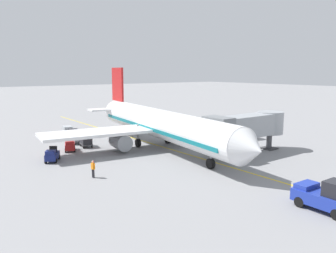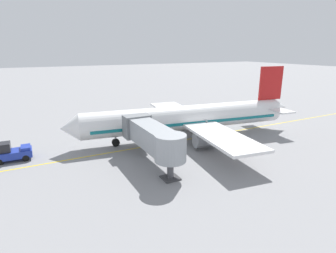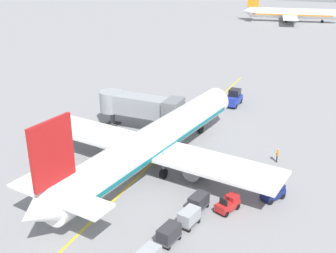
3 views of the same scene
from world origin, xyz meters
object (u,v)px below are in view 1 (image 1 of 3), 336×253
baggage_tug_lead (52,155)px  baggage_cart_third_in_train (74,133)px  pushback_tractor (328,197)px  baggage_tug_trailing (70,146)px  ground_crew_wing_walker (93,168)px  baggage_cart_tail_end (68,130)px  jet_bridge (247,126)px  baggage_cart_front (86,140)px  parked_airliner (159,124)px  baggage_cart_second_in_train (77,137)px

baggage_tug_lead → baggage_cart_third_in_train: baggage_tug_lead is taller
pushback_tractor → baggage_tug_trailing: size_ratio=1.61×
baggage_tug_trailing → ground_crew_wing_walker: 12.29m
baggage_cart_tail_end → baggage_tug_trailing: bearing=70.7°
baggage_tug_lead → baggage_cart_tail_end: 15.46m
ground_crew_wing_walker → jet_bridge: bearing=172.8°
baggage_tug_lead → baggage_cart_front: (-6.16, -4.77, 0.24)m
parked_airliner → baggage_tug_trailing: bearing=-27.0°
ground_crew_wing_walker → parked_airliner: bearing=-151.6°
pushback_tractor → baggage_tug_lead: size_ratio=1.61×
baggage_tug_trailing → baggage_cart_front: bearing=-159.0°
jet_bridge → baggage_cart_front: size_ratio=4.07×
pushback_tractor → baggage_tug_trailing: 30.67m
parked_airliner → baggage_cart_tail_end: parked_airliner is taller
pushback_tractor → baggage_cart_tail_end: pushback_tractor is taller
parked_airliner → baggage_cart_front: size_ratio=12.54×
jet_bridge → baggage_tug_trailing: jet_bridge is taller
baggage_tug_lead → baggage_cart_tail_end: (-7.05, -13.76, 0.24)m
jet_bridge → baggage_cart_third_in_train: jet_bridge is taller
baggage_cart_second_in_train → baggage_cart_third_in_train: (-0.68, -2.93, 0.00)m
baggage_cart_front → pushback_tractor: bearing=99.7°
parked_airliner → pushback_tractor: parked_airliner is taller
pushback_tractor → baggage_cart_second_in_train: size_ratio=1.49×
baggage_cart_second_in_train → baggage_cart_third_in_train: same height
baggage_cart_front → baggage_cart_tail_end: same height
pushback_tractor → baggage_cart_third_in_train: pushback_tractor is taller
baggage_cart_second_in_train → ground_crew_wing_walker: ground_crew_wing_walker is taller
baggage_cart_second_in_train → baggage_cart_third_in_train: bearing=-103.0°
baggage_tug_trailing → baggage_cart_second_in_train: (-2.53, -3.72, 0.24)m
baggage_tug_trailing → jet_bridge: bearing=139.3°
parked_airliner → baggage_tug_lead: bearing=-6.0°
jet_bridge → baggage_cart_second_in_train: bearing=-51.8°
baggage_tug_lead → baggage_cart_third_in_train: size_ratio=0.93×
baggage_cart_front → baggage_cart_tail_end: bearing=-95.6°
pushback_tractor → baggage_cart_front: (5.23, -30.66, -0.15)m
baggage_tug_trailing → baggage_cart_front: 2.82m
baggage_cart_second_in_train → ground_crew_wing_walker: 16.52m
pushback_tractor → baggage_tug_lead: pushback_tractor is taller
baggage_cart_tail_end → baggage_cart_second_in_train: bearing=81.1°
baggage_tug_lead → baggage_cart_front: 7.80m
baggage_cart_second_in_train → baggage_cart_front: bearing=91.9°
baggage_cart_tail_end → baggage_cart_third_in_train: bearing=84.9°
jet_bridge → pushback_tractor: (8.98, 15.18, -2.35)m
jet_bridge → baggage_tug_lead: size_ratio=4.38×
jet_bridge → baggage_cart_second_in_train: (14.31, -18.20, -2.50)m
baggage_tug_lead → ground_crew_wing_walker: ground_crew_wing_walker is taller
baggage_cart_front → ground_crew_wing_walker: size_ratio=1.76×
baggage_cart_front → baggage_cart_second_in_train: bearing=-88.1°
jet_bridge → baggage_cart_third_in_train: bearing=-57.2°
parked_airliner → baggage_cart_third_in_train: 13.97m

